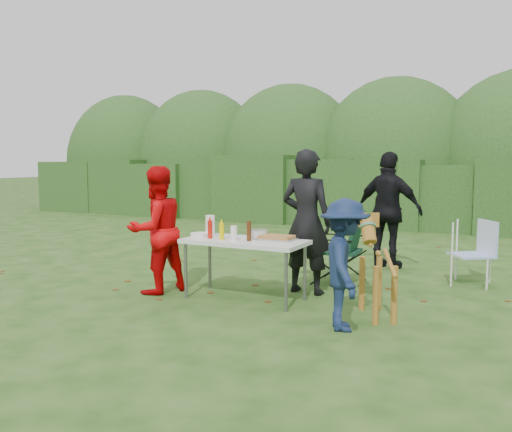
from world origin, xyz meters
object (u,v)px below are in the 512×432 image
at_px(dog, 378,269).
at_px(paper_towel_roll, 210,225).
at_px(person_red_jacket, 156,230).
at_px(ketchup_bottle, 210,230).
at_px(child, 345,264).
at_px(person_cook, 307,222).
at_px(camping_chair, 339,247).
at_px(lawn_chair, 472,252).
at_px(folding_table, 245,244).
at_px(person_black_puffy, 389,211).
at_px(mustard_bottle, 222,231).
at_px(beer_bottle, 249,231).

xyz_separation_m(dog, paper_towel_roll, (-2.22, 0.13, 0.34)).
height_order(person_red_jacket, ketchup_bottle, person_red_jacket).
relative_size(person_red_jacket, child, 1.23).
height_order(dog, ketchup_bottle, dog).
relative_size(person_cook, dog, 1.65).
bearing_deg(camping_chair, child, 105.27).
bearing_deg(ketchup_bottle, lawn_chair, 37.90).
bearing_deg(folding_table, child, -21.89).
bearing_deg(person_red_jacket, dog, 114.86).
relative_size(person_cook, person_black_puffy, 1.01).
relative_size(lawn_chair, ketchup_bottle, 4.07).
bearing_deg(folding_table, paper_towel_roll, 167.95).
xyz_separation_m(person_red_jacket, person_black_puffy, (2.28, 2.89, 0.10)).
height_order(child, mustard_bottle, child).
relative_size(mustard_bottle, ketchup_bottle, 0.91).
bearing_deg(person_cook, folding_table, 51.74).
distance_m(folding_table, paper_towel_roll, 0.61).
height_order(person_red_jacket, mustard_bottle, person_red_jacket).
bearing_deg(mustard_bottle, paper_towel_roll, 142.91).
xyz_separation_m(person_cook, paper_towel_roll, (-1.12, -0.52, -0.05)).
bearing_deg(ketchup_bottle, person_black_puffy, 60.91).
height_order(person_red_jacket, paper_towel_roll, person_red_jacket).
xyz_separation_m(person_red_jacket, dog, (2.82, 0.21, -0.28)).
bearing_deg(paper_towel_roll, mustard_bottle, -37.09).
distance_m(ketchup_bottle, beer_bottle, 0.53).
xyz_separation_m(lawn_chair, mustard_bottle, (-2.65, -2.22, 0.39)).
relative_size(person_black_puffy, ketchup_bottle, 8.36).
bearing_deg(lawn_chair, beer_bottle, 7.56).
relative_size(child, lawn_chair, 1.49).
bearing_deg(folding_table, lawn_chair, 41.30).
bearing_deg(person_cook, beer_bottle, 59.68).
bearing_deg(ketchup_bottle, mustard_bottle, -5.37).
height_order(person_red_jacket, beer_bottle, person_red_jacket).
xyz_separation_m(person_red_jacket, mustard_bottle, (0.91, 0.10, 0.02)).
height_order(person_black_puffy, ketchup_bottle, person_black_puffy).
xyz_separation_m(child, lawn_chair, (0.94, 2.69, -0.22)).
distance_m(dog, ketchup_bottle, 2.11).
distance_m(folding_table, mustard_bottle, 0.32).
height_order(dog, camping_chair, dog).
bearing_deg(ketchup_bottle, folding_table, 12.83).
relative_size(child, dog, 1.19).
xyz_separation_m(ketchup_bottle, beer_bottle, (0.53, 0.03, 0.01)).
bearing_deg(paper_towel_roll, person_red_jacket, -150.50).
bearing_deg(person_red_jacket, camping_chair, 149.90).
bearing_deg(beer_bottle, folding_table, 144.18).
xyz_separation_m(lawn_chair, paper_towel_roll, (-2.97, -1.98, 0.42)).
relative_size(person_red_jacket, person_black_puffy, 0.89).
bearing_deg(camping_chair, mustard_bottle, 50.94).
height_order(dog, paper_towel_roll, dog).
distance_m(child, mustard_bottle, 1.79).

